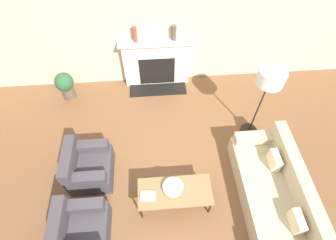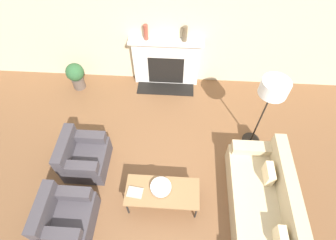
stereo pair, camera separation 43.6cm
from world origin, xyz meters
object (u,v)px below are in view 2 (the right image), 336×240
fireplace (166,63)px  coffee_table (162,192)px  book (135,192)px  floor_lamp (272,92)px  armchair_near (66,217)px  armchair_far (83,157)px  mantel_vase_center_left (185,34)px  bowl (161,187)px  mantel_vase_left (146,32)px  potted_plant (76,75)px  couch (265,209)px

fireplace → coffee_table: bearing=-87.3°
book → floor_lamp: bearing=40.2°
coffee_table → book: size_ratio=4.50×
armchair_near → armchair_far: bearing=0.0°
mantel_vase_center_left → armchair_far: bearing=-126.1°
fireplace → bowl: 2.94m
mantel_vase_left → bowl: bearing=-79.9°
floor_lamp → mantel_vase_left: size_ratio=4.95×
potted_plant → fireplace: bearing=9.0°
coffee_table → mantel_vase_left: bearing=100.5°
coffee_table → mantel_vase_left: 3.19m
coffee_table → book: (-0.44, -0.05, 0.04)m
book → mantel_vase_center_left: size_ratio=0.82×
mantel_vase_center_left → mantel_vase_left: bearing=180.0°
fireplace → potted_plant: bearing=-171.0°
fireplace → mantel_vase_left: (-0.41, 0.01, 0.77)m
armchair_near → floor_lamp: bearing=-60.0°
mantel_vase_center_left → bowl: bearing=-95.2°
mantel_vase_left → mantel_vase_center_left: size_ratio=1.03×
fireplace → mantel_vase_left: 0.87m
armchair_near → potted_plant: armchair_near is taller
armchair_far → mantel_vase_center_left: size_ratio=2.46×
mantel_vase_left → potted_plant: (-1.63, -0.34, -0.95)m
couch → mantel_vase_center_left: size_ratio=6.88×
bowl → potted_plant: bearing=129.6°
fireplace → book: 3.05m
armchair_far → coffee_table: size_ratio=0.67×
bowl → armchair_far: bearing=158.9°
coffee_table → fireplace: bearing=92.7°
armchair_far → couch: bearing=-103.5°
couch → mantel_vase_center_left: bearing=-155.8°
coffee_table → potted_plant: potted_plant is taller
potted_plant → armchair_near: bearing=-77.5°
armchair_far → bowl: size_ratio=2.38×
mantel_vase_left → fireplace: bearing=-2.0°
book → coffee_table: bearing=12.7°
mantel_vase_center_left → potted_plant: bearing=-172.1°
armchair_far → coffee_table: bearing=-112.6°
armchair_far → bowl: (1.47, -0.57, 0.19)m
bowl → mantel_vase_center_left: mantel_vase_center_left is taller
mantel_vase_left → couch: bearing=-54.9°
bowl → mantel_vase_left: mantel_vase_left is taller
armchair_far → mantel_vase_left: 2.76m
coffee_table → bowl: 0.10m
potted_plant → book: bearing=-57.1°
couch → coffee_table: (-1.65, 0.14, 0.11)m
couch → floor_lamp: floor_lamp is taller
bowl → mantel_vase_center_left: size_ratio=1.04×
potted_plant → couch: bearing=-36.1°
armchair_far → potted_plant: (-0.69, 2.04, 0.08)m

